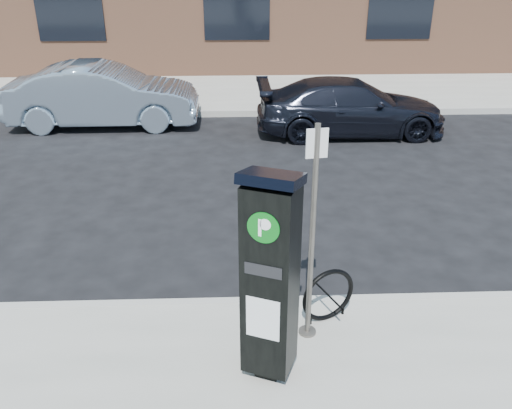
{
  "coord_description": "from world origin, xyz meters",
  "views": [
    {
      "loc": [
        -0.06,
        -5.28,
        3.95
      ],
      "look_at": [
        0.15,
        0.5,
        1.15
      ],
      "focal_mm": 38.0,
      "sensor_mm": 36.0,
      "label": 1
    }
  ],
  "objects_px": {
    "car_silver": "(103,95)",
    "car_dark": "(351,107)",
    "bike_rack": "(328,295)",
    "sign_pole": "(312,239)",
    "parking_kiosk": "(270,277)"
  },
  "relations": [
    {
      "from": "car_silver",
      "to": "car_dark",
      "type": "height_order",
      "value": "car_silver"
    },
    {
      "from": "bike_rack",
      "to": "car_silver",
      "type": "relative_size",
      "value": 0.15
    },
    {
      "from": "bike_rack",
      "to": "sign_pole",
      "type": "bearing_deg",
      "value": -159.94
    },
    {
      "from": "parking_kiosk",
      "to": "car_dark",
      "type": "relative_size",
      "value": 0.51
    },
    {
      "from": "car_silver",
      "to": "parking_kiosk",
      "type": "bearing_deg",
      "value": -159.32
    },
    {
      "from": "sign_pole",
      "to": "car_silver",
      "type": "bearing_deg",
      "value": 107.74
    },
    {
      "from": "parking_kiosk",
      "to": "car_silver",
      "type": "height_order",
      "value": "parking_kiosk"
    },
    {
      "from": "car_silver",
      "to": "car_dark",
      "type": "xyz_separation_m",
      "value": [
        5.71,
        -0.8,
        -0.11
      ]
    },
    {
      "from": "parking_kiosk",
      "to": "car_silver",
      "type": "bearing_deg",
      "value": 133.48
    },
    {
      "from": "sign_pole",
      "to": "car_silver",
      "type": "height_order",
      "value": "sign_pole"
    },
    {
      "from": "sign_pole",
      "to": "car_dark",
      "type": "distance_m",
      "value": 7.5
    },
    {
      "from": "car_dark",
      "to": "parking_kiosk",
      "type": "bearing_deg",
      "value": 162.88
    },
    {
      "from": "sign_pole",
      "to": "bike_rack",
      "type": "height_order",
      "value": "sign_pole"
    },
    {
      "from": "parking_kiosk",
      "to": "car_silver",
      "type": "relative_size",
      "value": 0.49
    },
    {
      "from": "car_dark",
      "to": "sign_pole",
      "type": "bearing_deg",
      "value": 164.94
    }
  ]
}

